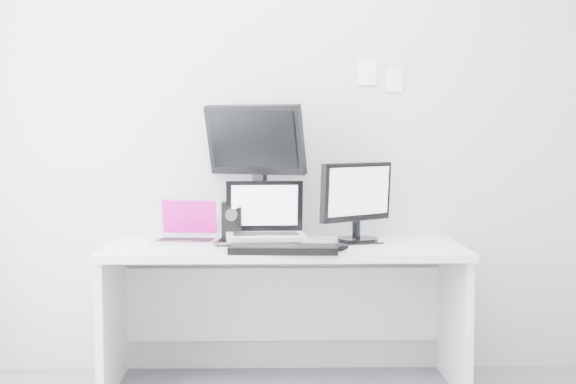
{
  "coord_description": "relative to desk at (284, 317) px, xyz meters",
  "views": [
    {
      "loc": [
        -0.07,
        -2.91,
        1.3
      ],
      "look_at": [
        0.02,
        1.23,
        1.0
      ],
      "focal_mm": 51.93,
      "sensor_mm": 36.0,
      "label": 1
    }
  ],
  "objects": [
    {
      "name": "speaker",
      "position": [
        -0.27,
        0.16,
        0.47
      ],
      "size": [
        0.14,
        0.14,
        0.2
      ],
      "primitive_type": "cube",
      "rotation": [
        0.0,
        0.0,
        -0.43
      ],
      "color": "black",
      "rests_on": "desk"
    },
    {
      "name": "back_wall",
      "position": [
        0.0,
        0.35,
        0.99
      ],
      "size": [
        3.6,
        0.0,
        3.6
      ],
      "primitive_type": "plane",
      "rotation": [
        1.57,
        0.0,
        0.0
      ],
      "color": "#B5B7BA",
      "rests_on": "ground"
    },
    {
      "name": "mouse",
      "position": [
        0.25,
        -0.2,
        0.38
      ],
      "size": [
        0.11,
        0.07,
        0.04
      ],
      "primitive_type": "ellipsoid",
      "rotation": [
        0.0,
        0.0,
        -0.02
      ],
      "color": "black",
      "rests_on": "desk"
    },
    {
      "name": "keyboard",
      "position": [
        -0.01,
        -0.27,
        0.38
      ],
      "size": [
        0.52,
        0.21,
        0.03
      ],
      "primitive_type": "cube",
      "rotation": [
        0.0,
        0.0,
        -0.06
      ],
      "color": "black",
      "rests_on": "desk"
    },
    {
      "name": "macbook",
      "position": [
        -0.5,
        0.06,
        0.49
      ],
      "size": [
        0.36,
        0.29,
        0.25
      ],
      "primitive_type": "cube",
      "rotation": [
        0.0,
        0.0,
        -0.12
      ],
      "color": "#BABBBF",
      "rests_on": "desk"
    },
    {
      "name": "samsung_monitor",
      "position": [
        0.38,
        0.12,
        0.58
      ],
      "size": [
        0.5,
        0.46,
        0.43
      ],
      "primitive_type": "cube",
      "rotation": [
        0.0,
        0.0,
        0.67
      ],
      "color": "black",
      "rests_on": "desk"
    },
    {
      "name": "desk",
      "position": [
        0.0,
        0.0,
        0.0
      ],
      "size": [
        1.8,
        0.7,
        0.73
      ],
      "primitive_type": "cube",
      "color": "white",
      "rests_on": "ground"
    },
    {
      "name": "dell_laptop",
      "position": [
        -0.09,
        -0.0,
        0.53
      ],
      "size": [
        0.41,
        0.33,
        0.33
      ],
      "primitive_type": "cube",
      "rotation": [
        0.0,
        0.0,
        0.06
      ],
      "color": "#A7A9AE",
      "rests_on": "desk"
    },
    {
      "name": "rear_monitor",
      "position": [
        -0.14,
        0.19,
        0.73
      ],
      "size": [
        0.57,
        0.4,
        0.73
      ],
      "primitive_type": "cube",
      "rotation": [
        0.0,
        0.0,
        -0.43
      ],
      "color": "black",
      "rests_on": "desk"
    },
    {
      "name": "wall_note_0",
      "position": [
        0.45,
        0.34,
        1.26
      ],
      "size": [
        0.1,
        0.0,
        0.14
      ],
      "primitive_type": "cube",
      "color": "white",
      "rests_on": "back_wall"
    },
    {
      "name": "wall_note_1",
      "position": [
        0.6,
        0.34,
        1.22
      ],
      "size": [
        0.09,
        0.0,
        0.13
      ],
      "primitive_type": "cube",
      "color": "white",
      "rests_on": "back_wall"
    }
  ]
}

